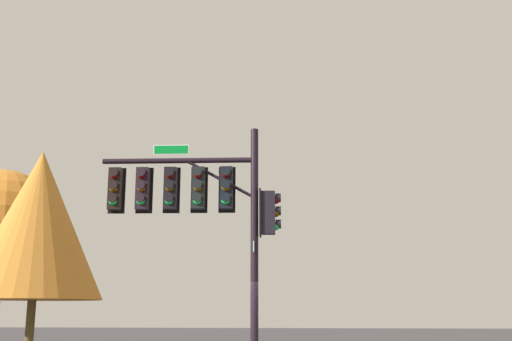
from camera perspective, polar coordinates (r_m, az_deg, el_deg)
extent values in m
cylinder|color=black|center=(16.05, -0.14, -7.43)|extent=(0.20, 0.20, 6.48)
cylinder|color=black|center=(16.66, -7.03, 0.88)|extent=(4.01, 0.41, 0.14)
cylinder|color=black|center=(16.41, -3.28, -0.77)|extent=(1.84, 0.20, 1.07)
cube|color=black|center=(16.34, -2.69, -1.62)|extent=(0.35, 0.38, 1.10)
cube|color=black|center=(16.54, -2.64, -1.75)|extent=(0.44, 0.07, 1.22)
sphere|color=maroon|center=(16.21, -2.74, -0.31)|extent=(0.22, 0.22, 0.22)
cylinder|color=black|center=(16.17, -2.75, -0.09)|extent=(0.24, 0.16, 0.23)
sphere|color=#855607|center=(16.14, -2.75, -1.48)|extent=(0.22, 0.22, 0.22)
cylinder|color=black|center=(16.10, -2.77, -1.27)|extent=(0.24, 0.16, 0.23)
sphere|color=#20FF59|center=(16.08, -2.76, -2.67)|extent=(0.22, 0.22, 0.22)
cylinder|color=black|center=(16.03, -2.78, -2.46)|extent=(0.24, 0.16, 0.23)
cube|color=black|center=(16.42, -5.22, -1.64)|extent=(0.35, 0.39, 1.10)
cube|color=black|center=(16.62, -5.15, -1.77)|extent=(0.44, 0.08, 1.22)
sphere|color=maroon|center=(16.30, -5.28, -0.33)|extent=(0.22, 0.22, 0.22)
cylinder|color=black|center=(16.25, -5.30, -0.11)|extent=(0.24, 0.16, 0.23)
sphere|color=#855607|center=(16.23, -5.31, -1.50)|extent=(0.22, 0.22, 0.22)
cylinder|color=black|center=(16.18, -5.33, -1.29)|extent=(0.24, 0.16, 0.23)
sphere|color=#20FF59|center=(16.16, -5.33, -2.68)|extent=(0.22, 0.22, 0.22)
cylinder|color=black|center=(16.11, -5.35, -2.47)|extent=(0.24, 0.16, 0.23)
cube|color=black|center=(16.53, -7.73, -1.65)|extent=(0.35, 0.39, 1.10)
cube|color=black|center=(16.73, -7.63, -1.78)|extent=(0.44, 0.08, 1.22)
sphere|color=maroon|center=(16.41, -7.79, -0.35)|extent=(0.22, 0.22, 0.22)
cylinder|color=black|center=(16.36, -7.82, -0.14)|extent=(0.24, 0.16, 0.23)
sphere|color=#855607|center=(16.34, -7.83, -1.51)|extent=(0.22, 0.22, 0.22)
cylinder|color=black|center=(16.29, -7.85, -1.30)|extent=(0.24, 0.16, 0.23)
sphere|color=#20FF59|center=(16.28, -7.86, -2.69)|extent=(0.22, 0.22, 0.22)
cylinder|color=black|center=(16.23, -7.89, -2.48)|extent=(0.24, 0.16, 0.23)
cube|color=black|center=(16.68, -10.19, -1.66)|extent=(0.34, 0.38, 1.10)
cube|color=black|center=(16.87, -10.04, -1.79)|extent=(0.44, 0.07, 1.22)
sphere|color=maroon|center=(16.55, -10.30, -0.37)|extent=(0.22, 0.22, 0.22)
cylinder|color=black|center=(16.51, -10.34, -0.16)|extent=(0.24, 0.15, 0.23)
sphere|color=#855607|center=(16.49, -10.34, -1.53)|extent=(0.22, 0.22, 0.22)
cylinder|color=black|center=(16.44, -10.38, -1.32)|extent=(0.24, 0.15, 0.23)
sphere|color=#20FF59|center=(16.42, -10.39, -2.69)|extent=(0.22, 0.22, 0.22)
cylinder|color=black|center=(16.38, -10.43, -2.48)|extent=(0.24, 0.15, 0.23)
cube|color=black|center=(16.85, -12.61, -1.67)|extent=(0.36, 0.39, 1.10)
cube|color=black|center=(17.04, -12.46, -1.80)|extent=(0.44, 0.08, 1.22)
sphere|color=maroon|center=(16.73, -12.70, -0.39)|extent=(0.22, 0.22, 0.22)
cylinder|color=black|center=(16.68, -12.74, -0.18)|extent=(0.24, 0.16, 0.23)
sphere|color=#855607|center=(16.66, -12.76, -1.53)|extent=(0.22, 0.22, 0.22)
cylinder|color=black|center=(16.61, -12.80, -1.33)|extent=(0.24, 0.16, 0.23)
sphere|color=#20FF59|center=(16.60, -12.82, -2.68)|extent=(0.22, 0.22, 0.22)
cylinder|color=black|center=(16.55, -12.86, -2.48)|extent=(0.24, 0.16, 0.23)
cube|color=black|center=(16.17, 1.10, -3.85)|extent=(0.38, 0.34, 1.10)
cube|color=black|center=(16.17, 0.39, -3.86)|extent=(0.07, 0.44, 1.22)
sphere|color=maroon|center=(16.22, 1.80, -2.66)|extent=(0.22, 0.22, 0.22)
cylinder|color=black|center=(16.23, 2.01, -2.48)|extent=(0.16, 0.24, 0.23)
sphere|color=#855607|center=(16.16, 1.81, -3.85)|extent=(0.22, 0.22, 0.22)
cylinder|color=black|center=(16.17, 2.02, -3.67)|extent=(0.16, 0.24, 0.23)
sphere|color=#20FF59|center=(16.11, 1.82, -5.04)|extent=(0.22, 0.22, 0.22)
cylinder|color=black|center=(16.12, 2.03, -4.86)|extent=(0.16, 0.24, 0.23)
cube|color=white|center=(16.77, -7.68, 1.87)|extent=(0.94, 0.08, 0.26)
cube|color=#077F2A|center=(16.77, -7.68, 1.87)|extent=(0.90, 0.09, 0.22)
cube|color=white|center=(16.06, -0.14, -7.03)|extent=(0.08, 0.94, 0.26)
cube|color=#0B7333|center=(16.06, -0.14, -7.03)|extent=(0.09, 0.90, 0.22)
cylinder|color=brown|center=(20.75, -19.83, -13.90)|extent=(0.26, 0.26, 2.14)
cone|color=#C57B2C|center=(20.92, -19.13, -4.56)|extent=(4.20, 4.20, 4.67)
sphere|color=orange|center=(27.20, -22.03, -4.94)|extent=(4.77, 4.77, 4.77)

